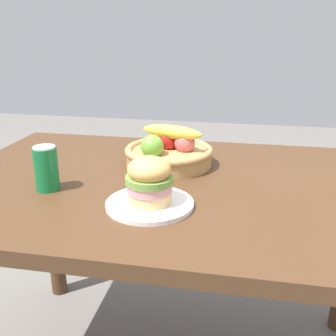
# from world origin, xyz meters

# --- Properties ---
(dining_table) EXTENTS (1.40, 0.90, 0.75)m
(dining_table) POSITION_xyz_m (0.00, 0.00, 0.65)
(dining_table) COLOR #4C301C
(dining_table) RESTS_ON ground_plane
(plate) EXTENTS (0.23, 0.23, 0.01)m
(plate) POSITION_xyz_m (-0.04, -0.18, 0.76)
(plate) COLOR white
(plate) RESTS_ON dining_table
(sandwich) EXTENTS (0.12, 0.12, 0.12)m
(sandwich) POSITION_xyz_m (-0.04, -0.18, 0.82)
(sandwich) COLOR #E5BC75
(sandwich) RESTS_ON plate
(soda_can) EXTENTS (0.07, 0.07, 0.13)m
(soda_can) POSITION_xyz_m (-0.34, -0.13, 0.81)
(soda_can) COLOR #147238
(soda_can) RESTS_ON dining_table
(fruit_basket) EXTENTS (0.29, 0.29, 0.14)m
(fruit_basket) POSITION_xyz_m (-0.05, 0.14, 0.79)
(fruit_basket) COLOR tan
(fruit_basket) RESTS_ON dining_table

